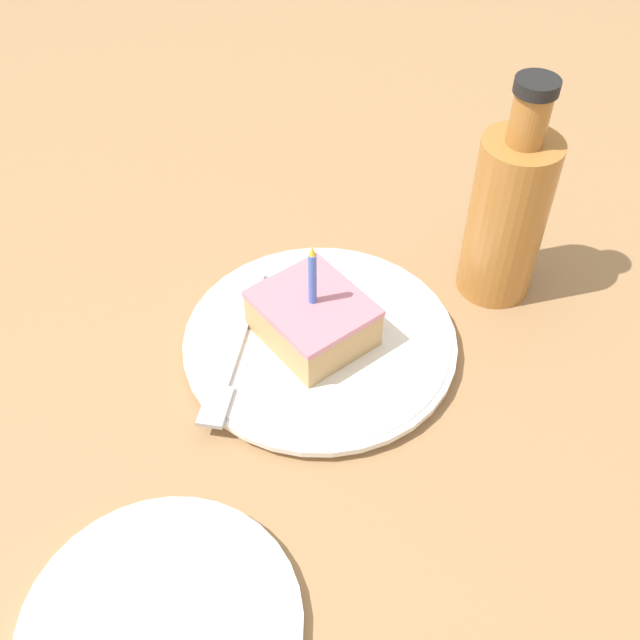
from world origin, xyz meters
TOP-DOWN VIEW (x-y plane):
  - ground_plane at (0.00, 0.00)m, footprint 2.40×2.40m
  - plate at (0.01, -0.01)m, footprint 0.27×0.27m
  - cake_slice at (0.01, -0.00)m, footprint 0.09×0.10m
  - fork at (-0.07, 0.03)m, footprint 0.16×0.15m
  - bottle at (0.21, -0.05)m, footprint 0.08×0.08m
  - side_plate at (-0.25, -0.15)m, footprint 0.21×0.21m

SIDE VIEW (x-z plane):
  - ground_plane at x=0.00m, z-range -0.04..0.00m
  - side_plate at x=-0.25m, z-range 0.00..0.01m
  - plate at x=0.01m, z-range 0.00..0.02m
  - fork at x=-0.07m, z-range 0.02..0.02m
  - cake_slice at x=0.01m, z-range -0.02..0.10m
  - bottle at x=0.21m, z-range -0.02..0.22m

